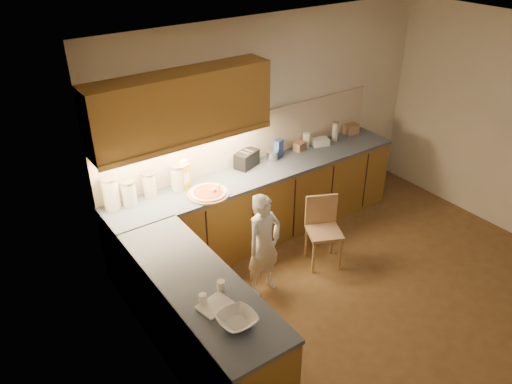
# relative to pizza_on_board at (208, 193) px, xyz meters

# --- Properties ---
(room) EXTENTS (4.54, 4.50, 2.62)m
(room) POSITION_rel_pizza_on_board_xyz_m (1.17, -1.56, 0.74)
(room) COLOR brown
(room) RESTS_ON ground
(l_counter) EXTENTS (3.77, 2.62, 0.92)m
(l_counter) POSITION_rel_pizza_on_board_xyz_m (0.24, -0.31, -0.48)
(l_counter) COLOR olive
(l_counter) RESTS_ON ground
(backsplash) EXTENTS (3.75, 0.02, 0.58)m
(backsplash) POSITION_rel_pizza_on_board_xyz_m (0.79, 0.43, 0.27)
(backsplash) COLOR beige
(backsplash) RESTS_ON l_counter
(upper_cabinets) EXTENTS (1.95, 0.36, 0.73)m
(upper_cabinets) POSITION_rel_pizza_on_board_xyz_m (-0.11, 0.27, 0.91)
(upper_cabinets) COLOR olive
(upper_cabinets) RESTS_ON ground
(pizza_on_board) EXTENTS (0.45, 0.45, 0.18)m
(pizza_on_board) POSITION_rel_pizza_on_board_xyz_m (0.00, 0.00, 0.00)
(pizza_on_board) COLOR tan
(pizza_on_board) RESTS_ON l_counter
(child) EXTENTS (0.46, 0.33, 1.16)m
(child) POSITION_rel_pizza_on_board_xyz_m (0.23, -0.70, -0.36)
(child) COLOR silver
(child) RESTS_ON ground
(wooden_chair) EXTENTS (0.48, 0.48, 0.81)m
(wooden_chair) POSITION_rel_pizza_on_board_xyz_m (1.07, -0.66, -0.47)
(wooden_chair) COLOR tan
(wooden_chair) RESTS_ON ground
(mixing_bowl) EXTENTS (0.30, 0.30, 0.07)m
(mixing_bowl) POSITION_rel_pizza_on_board_xyz_m (-0.78, -1.76, 0.01)
(mixing_bowl) COLOR white
(mixing_bowl) RESTS_ON l_counter
(canister_a) EXTENTS (0.17, 0.17, 0.35)m
(canister_a) POSITION_rel_pizza_on_board_xyz_m (-0.93, 0.33, 0.16)
(canister_a) COLOR silver
(canister_a) RESTS_ON l_counter
(canister_b) EXTENTS (0.16, 0.16, 0.27)m
(canister_b) POSITION_rel_pizza_on_board_xyz_m (-0.76, 0.29, 0.12)
(canister_b) COLOR silver
(canister_b) RESTS_ON l_counter
(canister_c) EXTENTS (0.15, 0.15, 0.27)m
(canister_c) POSITION_rel_pizza_on_board_xyz_m (-0.51, 0.34, 0.12)
(canister_c) COLOR silver
(canister_c) RESTS_ON l_counter
(canister_d) EXTENTS (0.18, 0.18, 0.29)m
(canister_d) POSITION_rel_pizza_on_board_xyz_m (-0.19, 0.30, 0.13)
(canister_d) COLOR silver
(canister_d) RESTS_ON l_counter
(oil_jug) EXTENTS (0.14, 0.12, 0.34)m
(oil_jug) POSITION_rel_pizza_on_board_xyz_m (-0.13, 0.27, 0.14)
(oil_jug) COLOR #B19E23
(oil_jug) RESTS_ON l_counter
(toaster) EXTENTS (0.34, 0.26, 0.20)m
(toaster) POSITION_rel_pizza_on_board_xyz_m (0.70, 0.31, 0.08)
(toaster) COLOR black
(toaster) RESTS_ON l_counter
(steel_pot) EXTENTS (0.15, 0.15, 0.12)m
(steel_pot) POSITION_rel_pizza_on_board_xyz_m (1.05, 0.29, 0.04)
(steel_pot) COLOR #BDBDC2
(steel_pot) RESTS_ON l_counter
(blue_box) EXTENTS (0.13, 0.11, 0.22)m
(blue_box) POSITION_rel_pizza_on_board_xyz_m (1.18, 0.32, 0.09)
(blue_box) COLOR #334F9B
(blue_box) RESTS_ON l_counter
(card_box_a) EXTENTS (0.17, 0.14, 0.11)m
(card_box_a) POSITION_rel_pizza_on_board_xyz_m (1.50, 0.30, 0.03)
(card_box_a) COLOR #9E7355
(card_box_a) RESTS_ON l_counter
(white_bottle) EXTENTS (0.08, 0.08, 0.19)m
(white_bottle) POSITION_rel_pizza_on_board_xyz_m (1.62, 0.33, 0.08)
(white_bottle) COLOR white
(white_bottle) RESTS_ON l_counter
(flat_pack) EXTENTS (0.25, 0.21, 0.09)m
(flat_pack) POSITION_rel_pizza_on_board_xyz_m (1.82, 0.28, 0.02)
(flat_pack) COLOR silver
(flat_pack) RESTS_ON l_counter
(tall_jar) EXTENTS (0.08, 0.08, 0.26)m
(tall_jar) POSITION_rel_pizza_on_board_xyz_m (2.06, 0.26, 0.11)
(tall_jar) COLOR beige
(tall_jar) RESTS_ON l_counter
(card_box_b) EXTENTS (0.20, 0.16, 0.14)m
(card_box_b) POSITION_rel_pizza_on_board_xyz_m (2.39, 0.31, 0.05)
(card_box_b) COLOR #A07B56
(card_box_b) RESTS_ON l_counter
(dough_cloth) EXTENTS (0.29, 0.24, 0.02)m
(dough_cloth) POSITION_rel_pizza_on_board_xyz_m (-0.82, -1.51, -0.01)
(dough_cloth) COLOR silver
(dough_cloth) RESTS_ON l_counter
(spice_jar_a) EXTENTS (0.07, 0.07, 0.08)m
(spice_jar_a) POSITION_rel_pizza_on_board_xyz_m (-0.88, -1.42, 0.02)
(spice_jar_a) COLOR white
(spice_jar_a) RESTS_ON l_counter
(spice_jar_b) EXTENTS (0.09, 0.09, 0.09)m
(spice_jar_b) POSITION_rel_pizza_on_board_xyz_m (-0.68, -1.37, 0.02)
(spice_jar_b) COLOR white
(spice_jar_b) RESTS_ON l_counter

